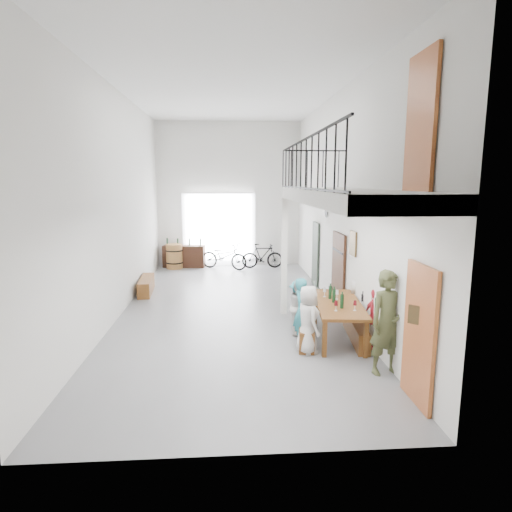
{
  "coord_description": "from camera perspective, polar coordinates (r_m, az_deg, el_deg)",
  "views": [
    {
      "loc": [
        -0.08,
        -10.68,
        3.27
      ],
      "look_at": [
        0.61,
        -0.5,
        1.48
      ],
      "focal_mm": 30.0,
      "sensor_mm": 36.0,
      "label": 1
    }
  ],
  "objects": [
    {
      "name": "guest_left_c",
      "position": [
        9.34,
        5.85,
        -6.75
      ],
      "size": [
        0.53,
        0.64,
        1.19
      ],
      "primitive_type": "imported",
      "rotation": [
        0.0,
        0.0,
        1.42
      ],
      "color": "silver",
      "rests_on": "ground"
    },
    {
      "name": "guest_right_b",
      "position": [
        9.44,
        14.52,
        -7.35
      ],
      "size": [
        0.51,
        1.0,
        1.03
      ],
      "primitive_type": "imported",
      "rotation": [
        0.0,
        0.0,
        -1.34
      ],
      "color": "black",
      "rests_on": "ground"
    },
    {
      "name": "guest_right_a",
      "position": [
        8.84,
        15.56,
        -7.99
      ],
      "size": [
        0.46,
        0.76,
        1.2
      ],
      "primitive_type": "imported",
      "rotation": [
        0.0,
        0.0,
        -1.32
      ],
      "color": "red",
      "rests_on": "ground"
    },
    {
      "name": "right_wall_decor",
      "position": [
        9.36,
        13.47,
        0.28
      ],
      "size": [
        0.07,
        8.28,
        5.07
      ],
      "color": "#A9552B",
      "rests_on": "ground"
    },
    {
      "name": "bicycle_far",
      "position": [
        16.22,
        0.85,
        0.02
      ],
      "size": [
        1.57,
        0.47,
        0.94
      ],
      "primitive_type": "imported",
      "rotation": [
        0.0,
        0.0,
        1.59
      ],
      "color": "black",
      "rests_on": "ground"
    },
    {
      "name": "counter_bottles",
      "position": [
        16.58,
        -9.61,
        1.87
      ],
      "size": [
        1.34,
        0.24,
        0.28
      ],
      "color": "black",
      "rests_on": "serving_counter"
    },
    {
      "name": "tasting_table",
      "position": [
        9.09,
        10.91,
        -6.61
      ],
      "size": [
        1.15,
        2.31,
        0.79
      ],
      "rotation": [
        0.0,
        0.0,
        -0.11
      ],
      "color": "brown",
      "rests_on": "ground"
    },
    {
      "name": "guest_left_d",
      "position": [
        9.79,
        5.59,
        -6.31
      ],
      "size": [
        0.47,
        0.73,
        1.07
      ],
      "primitive_type": "imported",
      "rotation": [
        0.0,
        0.0,
        1.46
      ],
      "color": "teal",
      "rests_on": "ground"
    },
    {
      "name": "bench_wall",
      "position": [
        9.28,
        13.17,
        -9.6
      ],
      "size": [
        0.43,
        1.82,
        0.42
      ],
      "primitive_type": "cube",
      "rotation": [
        0.0,
        0.0,
        -0.11
      ],
      "color": "brown",
      "rests_on": "ground"
    },
    {
      "name": "balcony",
      "position": [
        7.83,
        11.49,
        7.5
      ],
      "size": [
        1.52,
        5.62,
        4.0
      ],
      "color": "white",
      "rests_on": "ground"
    },
    {
      "name": "potted_plant",
      "position": [
        12.03,
        8.44,
        -4.97
      ],
      "size": [
        0.43,
        0.4,
        0.39
      ],
      "primitive_type": "imported",
      "rotation": [
        0.0,
        0.0,
        -0.31
      ],
      "color": "#164816",
      "rests_on": "ground"
    },
    {
      "name": "host_standing",
      "position": [
        7.66,
        17.15,
        -8.48
      ],
      "size": [
        0.74,
        0.57,
        1.81
      ],
      "primitive_type": "imported",
      "rotation": [
        0.0,
        0.0,
        0.22
      ],
      "color": "#454A2A",
      "rests_on": "ground"
    },
    {
      "name": "bicycle_near",
      "position": [
        16.07,
        -4.28,
        -0.03
      ],
      "size": [
        1.96,
        1.41,
        0.98
      ],
      "primitive_type": "imported",
      "rotation": [
        0.0,
        0.0,
        1.11
      ],
      "color": "black",
      "rests_on": "ground"
    },
    {
      "name": "guest_left_b",
      "position": [
        8.71,
        6.14,
        -7.36
      ],
      "size": [
        0.37,
        0.53,
        1.38
      ],
      "primitive_type": "imported",
      "rotation": [
        0.0,
        0.0,
        1.65
      ],
      "color": "teal",
      "rests_on": "ground"
    },
    {
      "name": "serving_counter",
      "position": [
        16.66,
        -9.56,
        -0.04
      ],
      "size": [
        1.63,
        0.64,
        0.84
      ],
      "primitive_type": "cube",
      "rotation": [
        0.0,
        0.0,
        -0.12
      ],
      "color": "#3A2012",
      "rests_on": "ground"
    },
    {
      "name": "gateway_portal",
      "position": [
        16.72,
        -4.95,
        3.5
      ],
      "size": [
        2.8,
        0.08,
        2.8
      ],
      "primitive_type": "cube",
      "color": "white",
      "rests_on": "ground"
    },
    {
      "name": "bench_inner",
      "position": [
        9.19,
        6.6,
        -9.56
      ],
      "size": [
        0.56,
        1.86,
        0.42
      ],
      "primitive_type": "cube",
      "rotation": [
        0.0,
        0.0,
        -0.15
      ],
      "color": "brown",
      "rests_on": "ground"
    },
    {
      "name": "guest_left_a",
      "position": [
        8.33,
        6.93,
        -8.39
      ],
      "size": [
        0.56,
        0.72,
        1.32
      ],
      "primitive_type": "imported",
      "rotation": [
        0.0,
        0.0,
        1.8
      ],
      "color": "silver",
      "rests_on": "ground"
    },
    {
      "name": "side_bench",
      "position": [
        13.11,
        -14.42,
        -3.82
      ],
      "size": [
        0.46,
        1.59,
        0.44
      ],
      "primitive_type": "cube",
      "rotation": [
        0.0,
        0.0,
        0.07
      ],
      "color": "brown",
      "rests_on": "ground"
    },
    {
      "name": "floor",
      "position": [
        11.17,
        -3.31,
        -7.09
      ],
      "size": [
        12.0,
        12.0,
        0.0
      ],
      "primitive_type": "plane",
      "color": "slate",
      "rests_on": "ground"
    },
    {
      "name": "tableware",
      "position": [
        8.96,
        10.66,
        -5.35
      ],
      "size": [
        0.44,
        1.11,
        0.35
      ],
      "color": "black",
      "rests_on": "tasting_table"
    },
    {
      "name": "oak_barrel",
      "position": [
        16.44,
        -10.82,
        -0.05
      ],
      "size": [
        0.63,
        0.63,
        0.93
      ],
      "color": "olive",
      "rests_on": "ground"
    },
    {
      "name": "guest_right_c",
      "position": [
        9.98,
        13.17,
        -6.23
      ],
      "size": [
        0.5,
        0.61,
        1.07
      ],
      "primitive_type": "imported",
      "rotation": [
        0.0,
        0.0,
        -1.94
      ],
      "color": "silver",
      "rests_on": "ground"
    },
    {
      "name": "room_walls",
      "position": [
        10.68,
        -3.5,
        11.46
      ],
      "size": [
        12.0,
        12.0,
        12.0
      ],
      "color": "white",
      "rests_on": "ground"
    }
  ]
}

